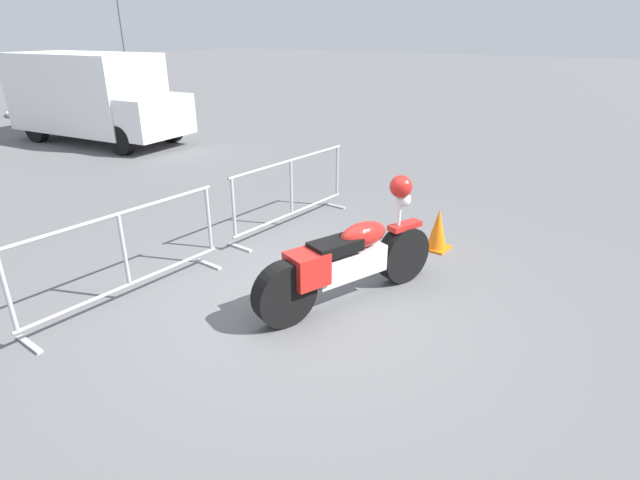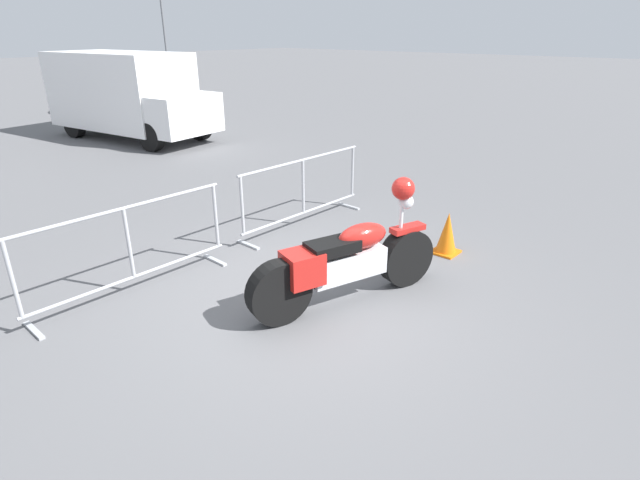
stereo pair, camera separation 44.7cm
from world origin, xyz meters
name	(u,v)px [view 1 (the left image)]	position (x,y,z in m)	size (l,w,h in m)	color
ground_plane	(307,301)	(0.00, 0.00, 0.00)	(120.00, 120.00, 0.00)	#5B5B5E
motorcycle	(349,259)	(0.31, -0.36, 0.52)	(2.34, 0.93, 1.36)	black
crowd_barrier_near	(125,256)	(-1.16, 1.65, 0.56)	(2.53, 0.50, 1.07)	#9EA0A5
crowd_barrier_far	(291,192)	(1.78, 1.65, 0.56)	(2.53, 0.50, 1.07)	#9EA0A5
delivery_van	(92,95)	(3.65, 10.05, 1.24)	(2.63, 5.22, 2.31)	white
planter_island	(58,100)	(5.76, 16.08, 0.46)	(3.31, 3.31, 1.24)	#ADA89E
traffic_cone	(438,230)	(2.27, -0.58, 0.29)	(0.34, 0.34, 0.59)	orange
street_lamp	(119,12)	(12.96, 22.19, 3.71)	(0.36, 0.70, 5.68)	#595B60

